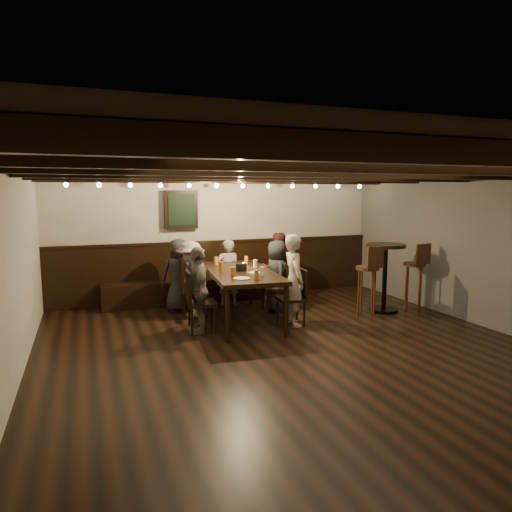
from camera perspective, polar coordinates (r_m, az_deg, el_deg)
name	(u,v)px	position (r m, az deg, el deg)	size (l,w,h in m)	color
room	(226,252)	(7.72, -3.77, 0.52)	(7.00, 7.00, 7.00)	black
dining_table	(241,275)	(7.34, -1.93, -2.36)	(1.20, 2.28, 0.82)	black
chair_left_near	(193,299)	(7.75, -7.89, -5.37)	(0.48, 0.48, 0.96)	black
chair_left_far	(201,313)	(6.89, -6.94, -7.14)	(0.46, 0.46, 0.92)	black
chair_right_near	(275,296)	(8.05, 2.36, -5.02)	(0.43, 0.43, 0.86)	black
chair_right_far	(292,308)	(7.22, 4.51, -6.49)	(0.44, 0.44, 0.89)	black
person_bench_left	(179,275)	(8.10, -9.59, -2.32)	(0.63, 0.41, 1.28)	#28282B
person_bench_centre	(228,273)	(8.38, -3.54, -2.08)	(0.45, 0.29, 1.22)	gray
person_bench_right	(277,269)	(8.45, 2.65, -1.59)	(0.65, 0.51, 1.34)	#52211C
person_left_near	(191,279)	(7.67, -8.16, -2.86)	(0.83, 0.48, 1.28)	gray
person_left_far	(198,290)	(6.80, -7.25, -4.21)	(0.75, 0.31, 1.29)	gray
person_right_near	(277,276)	(7.99, 2.60, -2.47)	(0.61, 0.40, 1.25)	#252527
person_right_far	(294,280)	(7.13, 4.78, -3.00)	(0.52, 0.34, 1.43)	#BCB09F
pint_a	(216,261)	(7.94, -5.04, -0.59)	(0.07, 0.07, 0.14)	#BF7219
pint_b	(246,260)	(8.00, -1.24, -0.50)	(0.07, 0.07, 0.14)	#BF7219
pint_c	(221,266)	(7.36, -4.39, -1.27)	(0.07, 0.07, 0.14)	#BF7219
pint_d	(255,264)	(7.58, -0.06, -0.97)	(0.07, 0.07, 0.14)	silver
pint_e	(233,272)	(6.84, -2.88, -1.96)	(0.07, 0.07, 0.14)	#BF7219
pint_f	(262,271)	(6.84, 0.74, -1.94)	(0.07, 0.07, 0.14)	silver
pint_g	(257,275)	(6.57, 0.07, -2.36)	(0.07, 0.07, 0.14)	#BF7219
plate_near	(241,278)	(6.63, -1.83, -2.82)	(0.24, 0.24, 0.01)	white
plate_far	(256,273)	(7.09, 0.04, -2.11)	(0.24, 0.24, 0.01)	white
condiment_caddy	(241,267)	(7.27, -1.84, -1.44)	(0.15, 0.10, 0.12)	black
candle	(244,266)	(7.64, -1.56, -1.24)	(0.05, 0.05, 0.05)	beige
high_top_table	(385,267)	(8.23, 15.84, -1.37)	(0.67, 0.67, 1.19)	black
bar_stool_left	(367,291)	(7.84, 13.70, -4.22)	(0.38, 0.40, 1.20)	#352010
bar_stool_right	(414,286)	(8.47, 19.11, -3.53)	(0.39, 0.41, 1.20)	#352010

